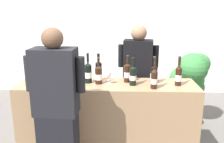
{
  "coord_description": "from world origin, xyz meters",
  "views": [
    {
      "loc": [
        0.16,
        -2.7,
        1.87
      ],
      "look_at": [
        0.06,
        0.0,
        1.15
      ],
      "focal_mm": 38.49,
      "sensor_mm": 36.0,
      "label": 1
    }
  ],
  "objects": [
    {
      "name": "wine_bottle_6",
      "position": [
        -0.1,
        -0.0,
        1.11
      ],
      "size": [
        0.08,
        0.08,
        0.32
      ],
      "color": "black",
      "rests_on": "counter"
    },
    {
      "name": "potted_shrub",
      "position": [
        1.28,
        1.01,
        0.79
      ],
      "size": [
        0.59,
        0.66,
        1.21
      ],
      "color": "brown",
      "rests_on": "ground_plane"
    },
    {
      "name": "person_guest",
      "position": [
        -0.44,
        -0.63,
        0.84
      ],
      "size": [
        0.56,
        0.26,
        1.71
      ],
      "color": "black",
      "rests_on": "ground_plane"
    },
    {
      "name": "wine_bottle_9",
      "position": [
        -0.52,
        0.15,
        1.13
      ],
      "size": [
        0.07,
        0.07,
        0.35
      ],
      "color": "black",
      "rests_on": "counter"
    },
    {
      "name": "wine_bottle_5",
      "position": [
        0.53,
        -0.15,
        1.12
      ],
      "size": [
        0.08,
        0.08,
        0.34
      ],
      "color": "black",
      "rests_on": "counter"
    },
    {
      "name": "wine_bottle_1",
      "position": [
        -0.44,
        -0.09,
        1.12
      ],
      "size": [
        0.08,
        0.08,
        0.34
      ],
      "color": "black",
      "rests_on": "counter"
    },
    {
      "name": "wine_bottle_0",
      "position": [
        0.3,
        -0.04,
        1.12
      ],
      "size": [
        0.08,
        0.08,
        0.32
      ],
      "color": "black",
      "rests_on": "counter"
    },
    {
      "name": "wall_back",
      "position": [
        0.0,
        2.6,
        1.4
      ],
      "size": [
        8.0,
        0.1,
        2.8
      ],
      "primitive_type": "cube",
      "color": "white",
      "rests_on": "ground_plane"
    },
    {
      "name": "counter",
      "position": [
        0.0,
        0.0,
        0.5
      ],
      "size": [
        2.11,
        0.53,
        1.0
      ],
      "primitive_type": "cube",
      "color": "#9E7A56",
      "rests_on": "ground_plane"
    },
    {
      "name": "ice_bucket",
      "position": [
        -0.65,
        -0.1,
        1.13
      ],
      "size": [
        0.24,
        0.24,
        0.25
      ],
      "color": "silver",
      "rests_on": "counter"
    },
    {
      "name": "wine_bottle_11",
      "position": [
        -0.66,
        0.13,
        1.12
      ],
      "size": [
        0.08,
        0.08,
        0.33
      ],
      "color": "black",
      "rests_on": "counter"
    },
    {
      "name": "wine_bottle_3",
      "position": [
        -0.23,
        0.03,
        1.12
      ],
      "size": [
        0.08,
        0.08,
        0.36
      ],
      "color": "black",
      "rests_on": "counter"
    },
    {
      "name": "wine_bottle_4",
      "position": [
        -0.11,
        0.13,
        1.13
      ],
      "size": [
        0.08,
        0.08,
        0.34
      ],
      "color": "black",
      "rests_on": "counter"
    },
    {
      "name": "wine_bottle_10",
      "position": [
        0.55,
        0.05,
        1.11
      ],
      "size": [
        0.08,
        0.08,
        0.32
      ],
      "color": "black",
      "rests_on": "counter"
    },
    {
      "name": "wine_bottle_8",
      "position": [
        0.82,
        -0.03,
        1.12
      ],
      "size": [
        0.07,
        0.07,
        0.34
      ],
      "color": "black",
      "rests_on": "counter"
    },
    {
      "name": "wine_glass",
      "position": [
        0.02,
        -0.01,
        1.12
      ],
      "size": [
        0.07,
        0.07,
        0.18
      ],
      "color": "silver",
      "rests_on": "counter"
    },
    {
      "name": "person_server",
      "position": [
        0.4,
        0.52,
        0.81
      ],
      "size": [
        0.55,
        0.29,
        1.65
      ],
      "color": "black",
      "rests_on": "ground_plane"
    },
    {
      "name": "wine_bottle_2",
      "position": [
        -0.86,
        0.06,
        1.12
      ],
      "size": [
        0.08,
        0.08,
        0.33
      ],
      "color": "black",
      "rests_on": "counter"
    },
    {
      "name": "wine_bottle_7",
      "position": [
        0.24,
        0.08,
        1.12
      ],
      "size": [
        0.08,
        0.08,
        0.33
      ],
      "color": "black",
      "rests_on": "counter"
    }
  ]
}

